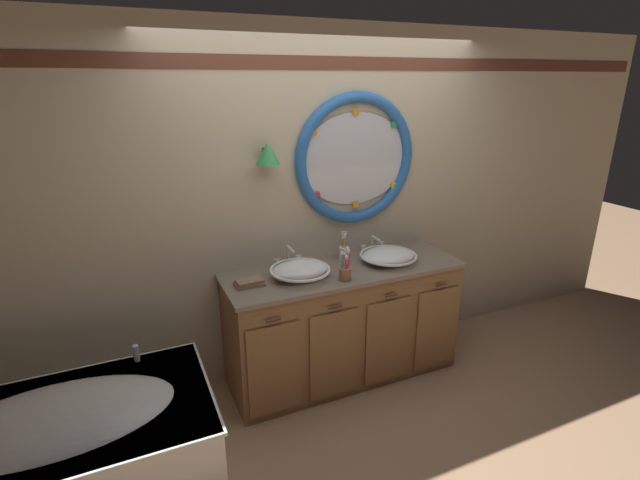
{
  "coord_description": "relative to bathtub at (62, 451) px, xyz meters",
  "views": [
    {
      "loc": [
        -1.43,
        -2.55,
        2.23
      ],
      "look_at": [
        -0.17,
        0.25,
        1.15
      ],
      "focal_mm": 26.18,
      "sensor_mm": 36.0,
      "label": 1
    }
  ],
  "objects": [
    {
      "name": "ground_plane",
      "position": [
        1.88,
        0.17,
        -0.33
      ],
      "size": [
        14.0,
        14.0,
        0.0
      ],
      "primitive_type": "plane",
      "color": "tan"
    },
    {
      "name": "back_wall_assembly",
      "position": [
        1.9,
        0.76,
        1.0
      ],
      "size": [
        6.4,
        0.26,
        2.6
      ],
      "color": "beige",
      "rests_on": "ground_plane"
    },
    {
      "name": "vanity_counter",
      "position": [
        1.91,
        0.44,
        0.12
      ],
      "size": [
        1.79,
        0.62,
        0.9
      ],
      "color": "olive",
      "rests_on": "ground_plane"
    },
    {
      "name": "bathtub",
      "position": [
        0.0,
        0.0,
        0.0
      ],
      "size": [
        1.6,
        0.93,
        0.65
      ],
      "color": "white",
      "rests_on": "ground_plane"
    },
    {
      "name": "sink_basin_left",
      "position": [
        1.55,
        0.41,
        0.63
      ],
      "size": [
        0.43,
        0.43,
        0.11
      ],
      "color": "white",
      "rests_on": "vanity_counter"
    },
    {
      "name": "sink_basin_right",
      "position": [
        2.27,
        0.41,
        0.62
      ],
      "size": [
        0.44,
        0.44,
        0.1
      ],
      "color": "white",
      "rests_on": "vanity_counter"
    },
    {
      "name": "faucet_set_left",
      "position": [
        1.55,
        0.64,
        0.64
      ],
      "size": [
        0.22,
        0.15,
        0.16
      ],
      "color": "silver",
      "rests_on": "vanity_counter"
    },
    {
      "name": "faucet_set_right",
      "position": [
        2.27,
        0.64,
        0.63
      ],
      "size": [
        0.22,
        0.14,
        0.14
      ],
      "color": "silver",
      "rests_on": "vanity_counter"
    },
    {
      "name": "toothbrush_holder_left",
      "position": [
        1.82,
        0.25,
        0.63
      ],
      "size": [
        0.09,
        0.09,
        0.22
      ],
      "color": "#996647",
      "rests_on": "vanity_counter"
    },
    {
      "name": "toothbrush_holder_right",
      "position": [
        1.99,
        0.6,
        0.63
      ],
      "size": [
        0.08,
        0.08,
        0.22
      ],
      "color": "white",
      "rests_on": "vanity_counter"
    },
    {
      "name": "soap_dispenser",
      "position": [
        1.91,
        0.42,
        0.64
      ],
      "size": [
        0.06,
        0.07,
        0.16
      ],
      "color": "pink",
      "rests_on": "vanity_counter"
    },
    {
      "name": "folded_hand_towel",
      "position": [
        1.19,
        0.42,
        0.59
      ],
      "size": [
        0.19,
        0.12,
        0.04
      ],
      "color": "#936B56",
      "rests_on": "vanity_counter"
    }
  ]
}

